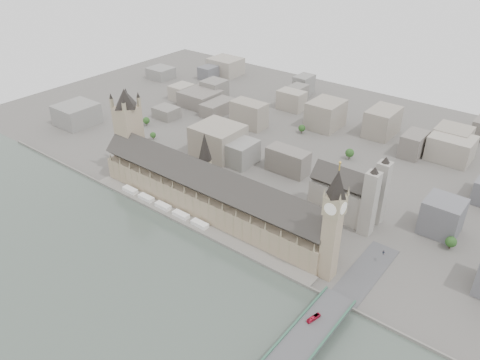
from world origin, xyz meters
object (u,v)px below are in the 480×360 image
Objects in this scene: car_approach at (384,253)px; red_bus_north at (314,318)px; victoria_tower at (129,128)px; palace_of_westminster at (210,192)px; elizabeth_tower at (333,218)px; westminster_abbey at (348,195)px.

red_bus_north is at bearing -118.83° from car_approach.
car_approach is at bearing 5.03° from victoria_tower.
elizabeth_tower is at bearing -4.85° from palace_of_westminster.
elizabeth_tower is 24.20× the size of car_approach.
palace_of_westminster reaches higher than car_approach.
red_bus_north is 2.63× the size of car_approach.
victoria_tower is 294.18m from car_approach.
palace_of_westminster reaches higher than red_bus_north.
car_approach is (167.71, 31.78, -11.81)m from palace_of_westminster.
westminster_abbey is (232.92, 69.00, -30.12)m from victoria_tower.
elizabeth_tower reaches higher than red_bus_north.
red_bus_north is at bearing -70.37° from elizabeth_tower.
palace_of_westminster is 171.10m from car_approach.
palace_of_westminster is 3.90× the size of westminster_abbey.
westminster_abbey is 72.93m from car_approach.
westminster_abbey is at bearing 16.50° from victoria_tower.
palace_of_westminster is 134.09m from westminster_abbey.
car_approach is (289.71, 25.48, -44.31)m from victoria_tower.
palace_of_westminster is 142.94m from elizabeth_tower.
elizabeth_tower is 9.21× the size of red_bus_north.
westminster_abbey is 152.49m from red_bus_north.
elizabeth_tower is 260.64m from victoria_tower.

